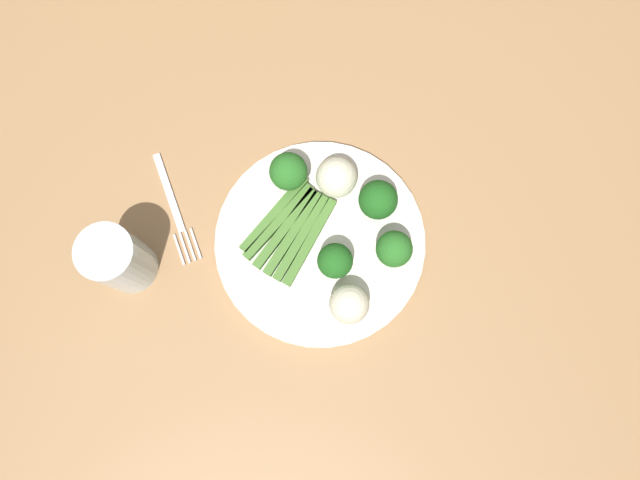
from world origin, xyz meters
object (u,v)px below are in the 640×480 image
at_px(dining_table, 280,234).
at_px(water_glass, 119,260).
at_px(broccoli_front_left, 288,172).
at_px(cauliflower_outer_edge, 349,304).
at_px(cauliflower_right, 337,177).
at_px(fork, 175,209).
at_px(broccoli_left, 378,201).
at_px(plate, 320,242).
at_px(broccoli_back_right, 394,249).
at_px(asparagus_bundle, 290,230).
at_px(broccoli_near_center, 335,261).

height_order(dining_table, water_glass, water_glass).
relative_size(broccoli_front_left, cauliflower_outer_edge, 1.20).
height_order(dining_table, cauliflower_right, cauliflower_right).
relative_size(broccoli_front_left, fork, 0.38).
bearing_deg(broccoli_left, plate, 26.30).
relative_size(plate, water_glass, 2.51).
bearing_deg(water_glass, broccoli_front_left, -155.25).
xyz_separation_m(broccoli_left, cauliflower_outer_edge, (0.05, 0.13, -0.01)).
bearing_deg(plate, broccoli_back_right, 164.70).
xyz_separation_m(asparagus_bundle, broccoli_left, (-0.12, -0.02, 0.03)).
height_order(broccoli_back_right, cauliflower_right, broccoli_back_right).
xyz_separation_m(dining_table, asparagus_bundle, (-0.02, 0.02, 0.12)).
bearing_deg(cauliflower_right, broccoli_back_right, 122.06).
xyz_separation_m(broccoli_left, broccoli_back_right, (-0.01, 0.06, -0.00)).
distance_m(broccoli_front_left, cauliflower_outer_edge, 0.19).
relative_size(asparagus_bundle, cauliflower_outer_edge, 2.85).
bearing_deg(water_glass, broccoli_near_center, 175.60).
bearing_deg(broccoli_front_left, broccoli_near_center, 112.73).
bearing_deg(fork, cauliflower_right, 77.55).
distance_m(dining_table, cauliflower_right, 0.17).
bearing_deg(broccoli_back_right, plate, -15.30).
bearing_deg(broccoli_front_left, broccoli_back_right, 138.43).
xyz_separation_m(broccoli_near_center, cauliflower_outer_edge, (-0.01, 0.06, -0.01)).
relative_size(broccoli_back_right, cauliflower_outer_edge, 1.13).
relative_size(broccoli_back_right, water_glass, 0.52).
bearing_deg(broccoli_back_right, cauliflower_right, -57.94).
bearing_deg(dining_table, cauliflower_right, -156.25).
bearing_deg(water_glass, broccoli_left, -171.04).
height_order(dining_table, broccoli_back_right, broccoli_back_right).
distance_m(dining_table, broccoli_left, 0.20).
bearing_deg(broccoli_near_center, cauliflower_right, -95.78).
distance_m(broccoli_front_left, cauliflower_right, 0.06).
bearing_deg(cauliflower_right, water_glass, 17.99).
bearing_deg(plate, cauliflower_outer_edge, 108.62).
height_order(asparagus_bundle, broccoli_near_center, broccoli_near_center).
bearing_deg(dining_table, fork, -9.30).
bearing_deg(water_glass, cauliflower_right, -162.01).
height_order(plate, asparagus_bundle, asparagus_bundle).
distance_m(broccoli_near_center, cauliflower_right, 0.11).
height_order(broccoli_near_center, cauliflower_outer_edge, broccoli_near_center).
distance_m(broccoli_near_center, cauliflower_outer_edge, 0.06).
xyz_separation_m(broccoli_left, broccoli_near_center, (0.06, 0.07, -0.00)).
height_order(asparagus_bundle, water_glass, water_glass).
distance_m(broccoli_left, water_glass, 0.34).
bearing_deg(broccoli_left, water_glass, 8.96).
relative_size(plate, broccoli_near_center, 5.01).
relative_size(plate, broccoli_back_right, 4.85).
relative_size(dining_table, asparagus_bundle, 8.99).
bearing_deg(asparagus_bundle, dining_table, -102.92).
relative_size(asparagus_bundle, broccoli_back_right, 2.52).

